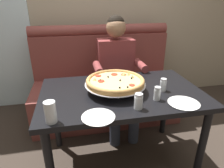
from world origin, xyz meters
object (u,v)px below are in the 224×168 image
(diner_main, at_px, (117,69))
(plate_near_right, at_px, (98,116))
(dining_table, at_px, (121,101))
(shaker_pepper_flakes, at_px, (157,94))
(shaker_oregano, at_px, (138,102))
(shaker_parmesan, at_px, (163,86))
(plate_near_left, at_px, (184,102))
(drinking_glass, at_px, (51,113))
(booth_bench, at_px, (105,86))
(patio_chair, at_px, (3,58))
(pizza, at_px, (115,81))

(diner_main, height_order, plate_near_right, diner_main)
(dining_table, bearing_deg, plate_near_right, -124.58)
(shaker_pepper_flakes, distance_m, plate_near_right, 0.49)
(shaker_pepper_flakes, height_order, shaker_oregano, shaker_oregano)
(plate_near_right, bearing_deg, shaker_parmesan, 27.03)
(shaker_oregano, relative_size, plate_near_right, 0.52)
(plate_near_left, xyz_separation_m, drinking_glass, (-0.91, -0.05, 0.05))
(shaker_parmesan, height_order, plate_near_right, shaker_parmesan)
(drinking_glass, bearing_deg, shaker_parmesan, 18.38)
(plate_near_left, distance_m, plate_near_right, 0.63)
(booth_bench, xyz_separation_m, shaker_parmesan, (0.33, -0.93, 0.38))
(shaker_parmesan, relative_size, patio_chair, 0.12)
(dining_table, xyz_separation_m, pizza, (-0.05, 0.01, 0.18))
(shaker_oregano, relative_size, patio_chair, 0.13)
(dining_table, bearing_deg, shaker_parmesan, -9.77)
(pizza, bearing_deg, shaker_pepper_flakes, -37.15)
(dining_table, distance_m, shaker_oregano, 0.33)
(pizza, xyz_separation_m, drinking_glass, (-0.47, -0.35, -0.02))
(plate_near_right, bearing_deg, dining_table, 55.42)
(plate_near_left, bearing_deg, patio_chair, 129.02)
(dining_table, height_order, plate_near_left, plate_near_left)
(shaker_parmesan, bearing_deg, drinking_glass, -161.62)
(diner_main, bearing_deg, drinking_glass, -123.53)
(shaker_oregano, bearing_deg, diner_main, 86.24)
(diner_main, xyz_separation_m, shaker_oregano, (-0.06, -0.90, 0.07))
(diner_main, height_order, patio_chair, diner_main)
(dining_table, height_order, pizza, pizza)
(shaker_oregano, bearing_deg, plate_near_right, -168.53)
(shaker_pepper_flakes, distance_m, plate_near_left, 0.19)
(dining_table, height_order, shaker_oregano, shaker_oregano)
(dining_table, height_order, plate_near_right, plate_near_right)
(diner_main, xyz_separation_m, shaker_parmesan, (0.23, -0.66, 0.07))
(dining_table, relative_size, shaker_pepper_flakes, 12.63)
(booth_bench, bearing_deg, shaker_parmesan, -70.39)
(drinking_glass, bearing_deg, patio_chair, 112.12)
(shaker_oregano, bearing_deg, drinking_glass, -174.89)
(dining_table, relative_size, patio_chair, 1.52)
(booth_bench, distance_m, patio_chair, 1.89)
(booth_bench, height_order, plate_near_right, booth_bench)
(drinking_glass, bearing_deg, shaker_oregano, 5.11)
(shaker_pepper_flakes, bearing_deg, diner_main, 98.33)
(shaker_pepper_flakes, relative_size, shaker_oregano, 0.93)
(plate_near_right, relative_size, patio_chair, 0.25)
(pizza, relative_size, plate_near_left, 2.15)
(pizza, bearing_deg, diner_main, 75.49)
(shaker_oregano, relative_size, drinking_glass, 0.80)
(booth_bench, height_order, diner_main, diner_main)
(pizza, distance_m, shaker_oregano, 0.32)
(pizza, xyz_separation_m, patio_chair, (-1.44, 2.01, -0.30))
(shaker_oregano, xyz_separation_m, drinking_glass, (-0.57, -0.05, 0.01))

